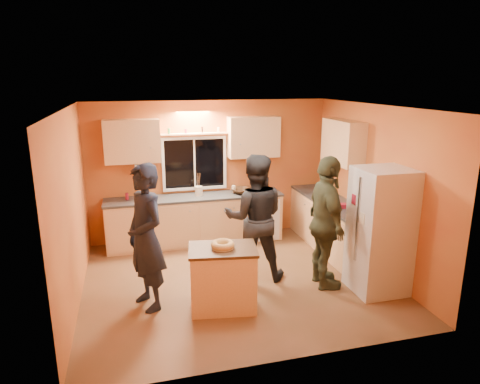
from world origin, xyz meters
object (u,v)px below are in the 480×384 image
object	(u,v)px
person_center	(255,218)
person_right	(326,223)
island	(223,278)
refrigerator	(380,231)
person_left	(146,238)

from	to	relation	value
person_center	person_right	world-z (taller)	person_right
person_right	island	bearing A→B (deg)	104.52
refrigerator	island	bearing A→B (deg)	178.20
person_left	person_center	size ratio (longest dim) A/B	1.02
island	person_center	distance (m)	1.15
refrigerator	person_left	bearing A→B (deg)	173.40
refrigerator	island	size ratio (longest dim) A/B	1.87
person_left	person_center	bearing A→B (deg)	82.89
island	person_right	size ratio (longest dim) A/B	0.49
person_center	island	bearing A→B (deg)	64.44
person_center	person_right	bearing A→B (deg)	163.80
refrigerator	person_left	world-z (taller)	person_left
refrigerator	person_right	distance (m)	0.76
island	person_right	distance (m)	1.68
island	person_left	world-z (taller)	person_left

